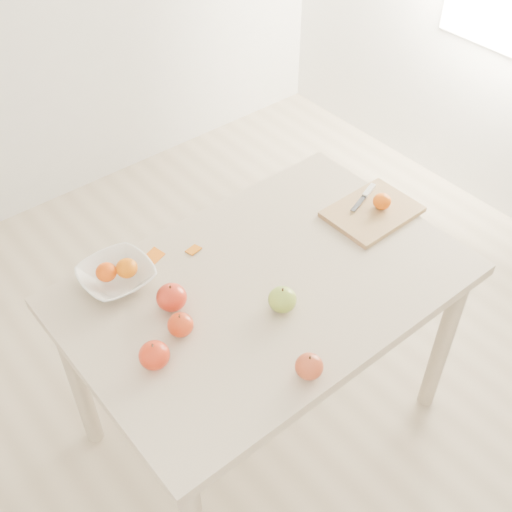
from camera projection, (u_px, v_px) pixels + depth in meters
ground at (264, 417)px, 2.46m from camera, size 3.50×3.50×0.00m
table at (266, 303)px, 2.01m from camera, size 1.20×0.80×0.75m
cutting_board at (372, 212)px, 2.17m from camera, size 0.30×0.22×0.02m
board_tangerine at (382, 201)px, 2.15m from camera, size 0.06×0.06×0.05m
fruit_bowl at (117, 276)px, 1.92m from camera, size 0.22×0.22×0.05m
bowl_tangerine_near at (106, 272)px, 1.90m from camera, size 0.06×0.06×0.06m
bowl_tangerine_far at (127, 268)px, 1.91m from camera, size 0.07×0.07×0.06m
orange_peel_a at (154, 257)px, 2.02m from camera, size 0.07×0.06×0.01m
orange_peel_b at (194, 250)px, 2.04m from camera, size 0.05×0.04×0.01m
paring_knife at (367, 193)px, 2.22m from camera, size 0.17×0.07×0.01m
apple_green at (282, 299)px, 1.84m from camera, size 0.08×0.08×0.08m
apple_red_b at (154, 355)px, 1.70m from camera, size 0.08×0.08×0.08m
apple_red_c at (309, 366)px, 1.67m from camera, size 0.08×0.08×0.07m
apple_red_d at (180, 325)px, 1.78m from camera, size 0.07×0.07×0.07m
apple_red_a at (171, 297)px, 1.84m from camera, size 0.09×0.09×0.08m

